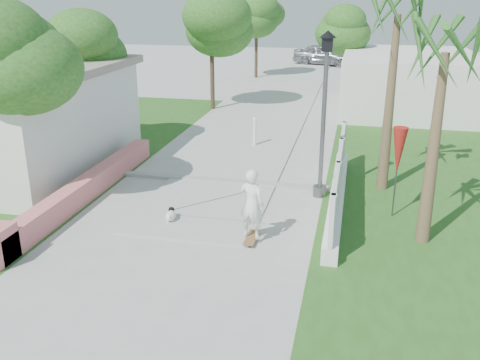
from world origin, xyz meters
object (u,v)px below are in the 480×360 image
(street_lamp, at_px, (324,110))
(dog, at_px, (171,215))
(patio_umbrella, at_px, (399,152))
(skateboarder, at_px, (217,203))
(parked_car, at_px, (324,55))
(bollard, at_px, (255,131))

(street_lamp, relative_size, dog, 8.59)
(patio_umbrella, height_order, dog, patio_umbrella)
(patio_umbrella, height_order, skateboarder, patio_umbrella)
(patio_umbrella, distance_m, dog, 5.75)
(patio_umbrella, relative_size, skateboarder, 0.93)
(street_lamp, relative_size, skateboarder, 1.80)
(dog, height_order, parked_car, parked_car)
(skateboarder, xyz_separation_m, dog, (-1.24, 0.29, -0.55))
(patio_umbrella, xyz_separation_m, skateboarder, (-4.08, -1.85, -0.94))
(bollard, height_order, skateboarder, skateboarder)
(street_lamp, relative_size, bollard, 4.07)
(street_lamp, distance_m, patio_umbrella, 2.27)
(skateboarder, distance_m, parked_car, 30.36)
(bollard, distance_m, dog, 7.11)
(street_lamp, xyz_separation_m, parked_car, (-1.83, 27.51, -1.65))
(bollard, xyz_separation_m, skateboarder, (0.52, -7.35, 0.16))
(bollard, height_order, patio_umbrella, patio_umbrella)
(street_lamp, xyz_separation_m, patio_umbrella, (1.90, -1.00, -0.74))
(dog, bearing_deg, bollard, 72.22)
(street_lamp, distance_m, dog, 4.82)
(street_lamp, xyz_separation_m, dog, (-3.43, -2.56, -2.23))
(patio_umbrella, distance_m, skateboarder, 4.58)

